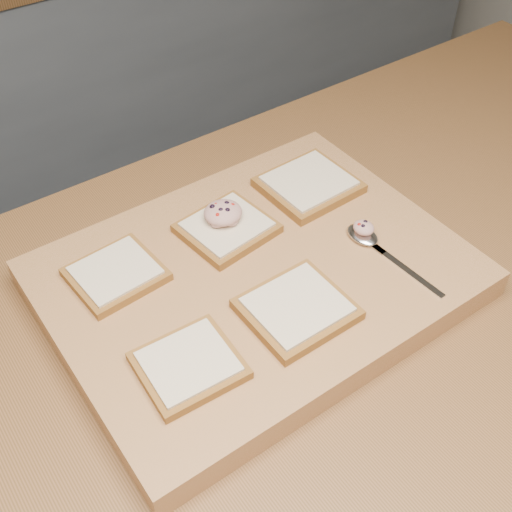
{
  "coord_description": "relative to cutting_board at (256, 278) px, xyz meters",
  "views": [
    {
      "loc": [
        -0.3,
        -0.44,
        1.55
      ],
      "look_at": [
        0.05,
        0.04,
        0.96
      ],
      "focal_mm": 45.0,
      "sensor_mm": 36.0,
      "label": 1
    }
  ],
  "objects": [
    {
      "name": "bread_near_left",
      "position": [
        -0.16,
        -0.09,
        0.03
      ],
      "size": [
        0.12,
        0.11,
        0.02
      ],
      "color": "brown",
      "rests_on": "cutting_board"
    },
    {
      "name": "bread_far_center",
      "position": [
        0.01,
        0.08,
        0.03
      ],
      "size": [
        0.13,
        0.12,
        0.02
      ],
      "color": "brown",
      "rests_on": "cutting_board"
    },
    {
      "name": "bread_far_right",
      "position": [
        0.16,
        0.09,
        0.03
      ],
      "size": [
        0.13,
        0.12,
        0.02
      ],
      "color": "brown",
      "rests_on": "cutting_board"
    },
    {
      "name": "spoon_salad",
      "position": [
        0.15,
        -0.04,
        0.04
      ],
      "size": [
        0.03,
        0.03,
        0.02
      ],
      "color": "tan",
      "rests_on": "spoon"
    },
    {
      "name": "cutting_board",
      "position": [
        0.0,
        0.0,
        0.0
      ],
      "size": [
        0.54,
        0.41,
        0.04
      ],
      "primitive_type": "cube",
      "color": "#B2794C",
      "rests_on": "island_counter"
    },
    {
      "name": "tuna_salad_dollop",
      "position": [
        0.01,
        0.09,
        0.05
      ],
      "size": [
        0.05,
        0.05,
        0.03
      ],
      "color": "tan",
      "rests_on": "bread_far_center"
    },
    {
      "name": "bread_near_center",
      "position": [
        -0.0,
        -0.09,
        0.03
      ],
      "size": [
        0.13,
        0.11,
        0.02
      ],
      "color": "brown",
      "rests_on": "cutting_board"
    },
    {
      "name": "spoon",
      "position": [
        0.15,
        -0.05,
        0.03
      ],
      "size": [
        0.04,
        0.17,
        0.01
      ],
      "color": "silver",
      "rests_on": "cutting_board"
    },
    {
      "name": "island_counter",
      "position": [
        -0.05,
        -0.04,
        -0.47
      ],
      "size": [
        2.0,
        0.8,
        0.9
      ],
      "color": "slate",
      "rests_on": "ground"
    },
    {
      "name": "bread_far_left",
      "position": [
        -0.16,
        0.09,
        0.03
      ],
      "size": [
        0.12,
        0.11,
        0.02
      ],
      "color": "brown",
      "rests_on": "cutting_board"
    }
  ]
}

